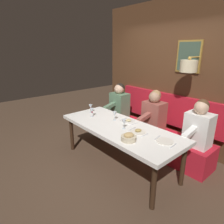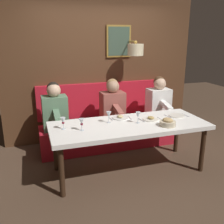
{
  "view_description": "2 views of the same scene",
  "coord_description": "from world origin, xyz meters",
  "px_view_note": "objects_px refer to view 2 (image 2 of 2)",
  "views": [
    {
      "loc": [
        -2.04,
        -2.17,
        1.99
      ],
      "look_at": [
        0.05,
        0.24,
        0.92
      ],
      "focal_mm": 30.73,
      "sensor_mm": 36.0,
      "label": 1
    },
    {
      "loc": [
        -3.18,
        1.29,
        1.94
      ],
      "look_at": [
        0.05,
        0.24,
        0.92
      ],
      "focal_mm": 40.92,
      "sensor_mm": 36.0,
      "label": 2
    }
  ],
  "objects_px": {
    "wine_glass_2": "(109,115)",
    "diner_nearest": "(159,99)",
    "wine_glass_3": "(82,122)",
    "diner_near": "(113,103)",
    "wine_glass_0": "(138,115)",
    "dining_table": "(129,128)",
    "diner_middle": "(55,108)",
    "wine_glass_1": "(63,121)",
    "bread_bowl": "(168,123)"
  },
  "relations": [
    {
      "from": "diner_near",
      "to": "wine_glass_3",
      "type": "height_order",
      "value": "diner_near"
    },
    {
      "from": "wine_glass_3",
      "to": "wine_glass_0",
      "type": "bearing_deg",
      "value": -86.71
    },
    {
      "from": "wine_glass_2",
      "to": "diner_nearest",
      "type": "bearing_deg",
      "value": -57.96
    },
    {
      "from": "wine_glass_1",
      "to": "bread_bowl",
      "type": "distance_m",
      "value": 1.43
    },
    {
      "from": "dining_table",
      "to": "diner_nearest",
      "type": "distance_m",
      "value": 1.29
    },
    {
      "from": "wine_glass_2",
      "to": "bread_bowl",
      "type": "xyz_separation_m",
      "value": [
        -0.39,
        -0.73,
        -0.07
      ]
    },
    {
      "from": "diner_nearest",
      "to": "wine_glass_3",
      "type": "xyz_separation_m",
      "value": [
        -0.94,
        1.63,
        0.04
      ]
    },
    {
      "from": "diner_near",
      "to": "diner_nearest",
      "type": "bearing_deg",
      "value": -90.0
    },
    {
      "from": "dining_table",
      "to": "wine_glass_3",
      "type": "xyz_separation_m",
      "value": [
        -0.06,
        0.69,
        0.18
      ]
    },
    {
      "from": "wine_glass_2",
      "to": "bread_bowl",
      "type": "distance_m",
      "value": 0.83
    },
    {
      "from": "diner_nearest",
      "to": "wine_glass_2",
      "type": "bearing_deg",
      "value": 122.04
    },
    {
      "from": "diner_middle",
      "to": "diner_nearest",
      "type": "bearing_deg",
      "value": -90.0
    },
    {
      "from": "wine_glass_2",
      "to": "wine_glass_3",
      "type": "height_order",
      "value": "same"
    },
    {
      "from": "wine_glass_0",
      "to": "wine_glass_3",
      "type": "height_order",
      "value": "same"
    },
    {
      "from": "diner_nearest",
      "to": "wine_glass_2",
      "type": "height_order",
      "value": "diner_nearest"
    },
    {
      "from": "diner_near",
      "to": "wine_glass_0",
      "type": "height_order",
      "value": "diner_near"
    },
    {
      "from": "diner_nearest",
      "to": "wine_glass_1",
      "type": "relative_size",
      "value": 4.82
    },
    {
      "from": "dining_table",
      "to": "bread_bowl",
      "type": "xyz_separation_m",
      "value": [
        -0.25,
        -0.47,
        0.11
      ]
    },
    {
      "from": "wine_glass_0",
      "to": "wine_glass_2",
      "type": "distance_m",
      "value": 0.42
    },
    {
      "from": "wine_glass_2",
      "to": "wine_glass_3",
      "type": "relative_size",
      "value": 1.0
    },
    {
      "from": "dining_table",
      "to": "wine_glass_0",
      "type": "xyz_separation_m",
      "value": [
        -0.01,
        -0.13,
        0.18
      ]
    },
    {
      "from": "wine_glass_0",
      "to": "wine_glass_1",
      "type": "xyz_separation_m",
      "value": [
        0.08,
        1.05,
        -0.0
      ]
    },
    {
      "from": "diner_nearest",
      "to": "wine_glass_0",
      "type": "xyz_separation_m",
      "value": [
        -0.9,
        0.81,
        0.04
      ]
    },
    {
      "from": "dining_table",
      "to": "diner_middle",
      "type": "height_order",
      "value": "diner_middle"
    },
    {
      "from": "wine_glass_0",
      "to": "dining_table",
      "type": "bearing_deg",
      "value": 83.54
    },
    {
      "from": "diner_near",
      "to": "bread_bowl",
      "type": "xyz_separation_m",
      "value": [
        -1.13,
        -0.43,
        -0.03
      ]
    },
    {
      "from": "wine_glass_3",
      "to": "bread_bowl",
      "type": "height_order",
      "value": "wine_glass_3"
    },
    {
      "from": "diner_nearest",
      "to": "diner_middle",
      "type": "relative_size",
      "value": 1.0
    },
    {
      "from": "diner_near",
      "to": "wine_glass_3",
      "type": "bearing_deg",
      "value": 142.06
    },
    {
      "from": "wine_glass_0",
      "to": "diner_near",
      "type": "bearing_deg",
      "value": 5.52
    },
    {
      "from": "dining_table",
      "to": "wine_glass_2",
      "type": "relative_size",
      "value": 13.66
    },
    {
      "from": "dining_table",
      "to": "wine_glass_3",
      "type": "height_order",
      "value": "wine_glass_3"
    },
    {
      "from": "wine_glass_3",
      "to": "bread_bowl",
      "type": "bearing_deg",
      "value": -99.28
    },
    {
      "from": "wine_glass_1",
      "to": "wine_glass_3",
      "type": "xyz_separation_m",
      "value": [
        -0.13,
        -0.22,
        0.0
      ]
    },
    {
      "from": "dining_table",
      "to": "wine_glass_2",
      "type": "distance_m",
      "value": 0.35
    },
    {
      "from": "diner_nearest",
      "to": "wine_glass_2",
      "type": "distance_m",
      "value": 1.41
    },
    {
      "from": "wine_glass_1",
      "to": "diner_nearest",
      "type": "bearing_deg",
      "value": -66.17
    },
    {
      "from": "dining_table",
      "to": "diner_middle",
      "type": "bearing_deg",
      "value": 46.96
    },
    {
      "from": "diner_nearest",
      "to": "wine_glass_3",
      "type": "distance_m",
      "value": 1.88
    },
    {
      "from": "diner_middle",
      "to": "wine_glass_3",
      "type": "distance_m",
      "value": 0.98
    },
    {
      "from": "dining_table",
      "to": "wine_glass_0",
      "type": "relative_size",
      "value": 13.66
    },
    {
      "from": "diner_nearest",
      "to": "dining_table",
      "type": "bearing_deg",
      "value": 133.36
    },
    {
      "from": "dining_table",
      "to": "wine_glass_0",
      "type": "distance_m",
      "value": 0.22
    },
    {
      "from": "wine_glass_3",
      "to": "wine_glass_2",
      "type": "bearing_deg",
      "value": -65.68
    },
    {
      "from": "diner_middle",
      "to": "wine_glass_2",
      "type": "distance_m",
      "value": 1.01
    },
    {
      "from": "diner_near",
      "to": "wine_glass_0",
      "type": "distance_m",
      "value": 0.9
    },
    {
      "from": "diner_middle",
      "to": "wine_glass_0",
      "type": "distance_m",
      "value": 1.4
    },
    {
      "from": "dining_table",
      "to": "wine_glass_2",
      "type": "bearing_deg",
      "value": 63.01
    },
    {
      "from": "wine_glass_2",
      "to": "wine_glass_3",
      "type": "bearing_deg",
      "value": 114.32
    },
    {
      "from": "wine_glass_3",
      "to": "diner_near",
      "type": "bearing_deg",
      "value": -37.94
    }
  ]
}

